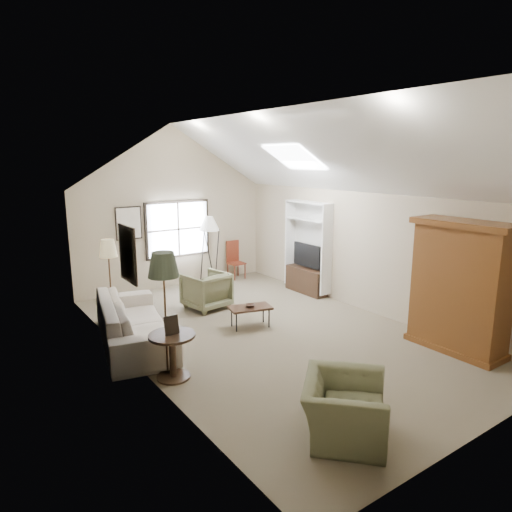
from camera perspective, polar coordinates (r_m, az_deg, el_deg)
room_shell at (r=8.00m, az=1.68°, el=12.26°), size 5.01×8.01×4.00m
window at (r=11.60m, az=-9.72°, el=3.33°), size 1.72×0.08×1.42m
skylight at (r=9.51m, az=4.82°, el=12.28°), size 0.80×1.20×0.52m
wall_art at (r=8.97m, az=-15.69°, el=2.30°), size 1.97×3.71×0.88m
armoire at (r=8.29m, az=24.18°, el=-3.55°), size 0.60×1.50×2.20m
tv_alcove at (r=10.91m, az=6.49°, el=1.28°), size 0.32×1.30×2.10m
media_console at (r=11.09m, az=6.30°, el=-3.05°), size 0.34×1.18×0.60m
tv_panel at (r=10.94m, az=6.38°, el=0.09°), size 0.05×0.90×0.55m
sofa at (r=8.32m, az=-15.05°, el=-7.89°), size 1.62×2.90×0.80m
armchair_near at (r=5.68m, az=10.96°, el=-18.17°), size 1.41×1.40×0.69m
armchair_far at (r=9.93m, az=-6.24°, el=-4.29°), size 0.97×0.99×0.79m
coffee_table at (r=8.84m, az=-0.72°, el=-7.60°), size 0.88×0.63×0.41m
bowl at (r=8.77m, az=-0.72°, el=-6.21°), size 0.23×0.23×0.05m
side_table at (r=6.96m, az=-10.37°, el=-12.22°), size 0.81×0.81×0.69m
side_chair at (r=12.28m, az=-2.48°, el=-0.48°), size 0.41×0.41×1.02m
tripod_lamp at (r=11.80m, az=-5.82°, el=0.81°), size 0.68×0.68×1.77m
dark_lamp at (r=6.91m, az=-11.26°, el=-6.99°), size 0.54×0.54×1.91m
tan_lamp at (r=9.28m, az=-17.76°, el=-3.01°), size 0.41×0.41×1.71m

